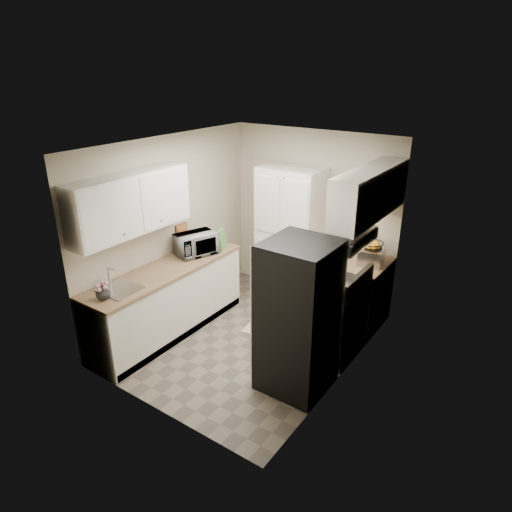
# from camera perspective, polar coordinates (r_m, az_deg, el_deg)

# --- Properties ---
(ground) EXTENTS (3.20, 3.20, 0.00)m
(ground) POSITION_cam_1_polar(r_m,az_deg,el_deg) (6.05, -0.88, -10.37)
(ground) COLOR #665B4C
(ground) RESTS_ON ground
(room_shell) EXTENTS (2.64, 3.24, 2.52)m
(room_shell) POSITION_cam_1_polar(r_m,az_deg,el_deg) (5.33, -1.21, 4.41)
(room_shell) COLOR beige
(room_shell) RESTS_ON ground
(pantry_cabinet) EXTENTS (0.90, 0.55, 2.00)m
(pantry_cabinet) POSITION_cam_1_polar(r_m,az_deg,el_deg) (6.68, 4.26, 2.56)
(pantry_cabinet) COLOR silver
(pantry_cabinet) RESTS_ON ground
(base_cabinet_left) EXTENTS (0.60, 2.30, 0.88)m
(base_cabinet_left) POSITION_cam_1_polar(r_m,az_deg,el_deg) (6.11, -10.90, -5.64)
(base_cabinet_left) COLOR silver
(base_cabinet_left) RESTS_ON ground
(countertop_left) EXTENTS (0.63, 2.33, 0.04)m
(countertop_left) POSITION_cam_1_polar(r_m,az_deg,el_deg) (5.91, -11.23, -1.72)
(countertop_left) COLOR #846647
(countertop_left) RESTS_ON base_cabinet_left
(base_cabinet_right) EXTENTS (0.60, 0.80, 0.88)m
(base_cabinet_right) POSITION_cam_1_polar(r_m,az_deg,el_deg) (6.33, 12.83, -4.74)
(base_cabinet_right) COLOR silver
(base_cabinet_right) RESTS_ON ground
(countertop_right) EXTENTS (0.63, 0.83, 0.04)m
(countertop_right) POSITION_cam_1_polar(r_m,az_deg,el_deg) (6.14, 13.20, -0.93)
(countertop_right) COLOR #846647
(countertop_right) RESTS_ON base_cabinet_right
(electric_range) EXTENTS (0.71, 0.78, 1.13)m
(electric_range) POSITION_cam_1_polar(r_m,az_deg,el_deg) (5.67, 9.54, -7.51)
(electric_range) COLOR #B7B7BC
(electric_range) RESTS_ON ground
(refrigerator) EXTENTS (0.70, 0.72, 1.70)m
(refrigerator) POSITION_cam_1_polar(r_m,az_deg,el_deg) (4.87, 5.30, -7.63)
(refrigerator) COLOR #B7B7BC
(refrigerator) RESTS_ON ground
(microwave) EXTENTS (0.52, 0.62, 0.29)m
(microwave) POSITION_cam_1_polar(r_m,az_deg,el_deg) (6.22, -7.50, 1.52)
(microwave) COLOR #A4A4A9
(microwave) RESTS_ON countertop_left
(wine_bottle) EXTENTS (0.07, 0.07, 0.26)m
(wine_bottle) POSITION_cam_1_polar(r_m,az_deg,el_deg) (6.43, -7.10, 2.11)
(wine_bottle) COLOR black
(wine_bottle) RESTS_ON countertop_left
(flower_vase) EXTENTS (0.20, 0.20, 0.17)m
(flower_vase) POSITION_cam_1_polar(r_m,az_deg,el_deg) (5.30, -18.61, -4.31)
(flower_vase) COLOR white
(flower_vase) RESTS_ON countertop_left
(cutting_board) EXTENTS (0.09, 0.21, 0.27)m
(cutting_board) POSITION_cam_1_polar(r_m,az_deg,el_deg) (6.39, -4.21, 2.12)
(cutting_board) COLOR #4E9640
(cutting_board) RESTS_ON countertop_left
(toaster_oven) EXTENTS (0.36, 0.42, 0.22)m
(toaster_oven) POSITION_cam_1_polar(r_m,az_deg,el_deg) (6.08, 14.25, 0.04)
(toaster_oven) COLOR #A5A5A9
(toaster_oven) RESTS_ON countertop_right
(fruit_basket) EXTENTS (0.35, 0.35, 0.12)m
(fruit_basket) POSITION_cam_1_polar(r_m,az_deg,el_deg) (6.01, 14.33, 1.51)
(fruit_basket) COLOR orange
(fruit_basket) RESTS_ON toaster_oven
(kitchen_mat) EXTENTS (0.69, 0.98, 0.01)m
(kitchen_mat) POSITION_cam_1_polar(r_m,az_deg,el_deg) (6.43, 2.23, -8.08)
(kitchen_mat) COLOR #C8BF81
(kitchen_mat) RESTS_ON ground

